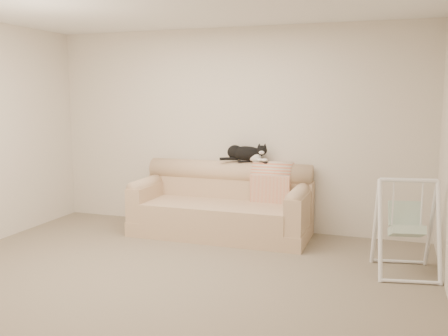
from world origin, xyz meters
name	(u,v)px	position (x,y,z in m)	size (l,w,h in m)	color
ground_plane	(169,277)	(0.00, 0.00, 0.00)	(5.00, 5.00, 0.00)	#726553
room_shell	(167,119)	(0.00, 0.00, 1.53)	(5.04, 4.04, 2.60)	beige
sofa	(222,207)	(-0.01, 1.62, 0.35)	(2.20, 0.93, 0.90)	tan
remote_a	(245,161)	(0.21, 1.85, 0.91)	(0.18, 0.13, 0.03)	black
remote_b	(262,162)	(0.44, 1.84, 0.91)	(0.17, 0.13, 0.02)	black
tuxedo_cat	(246,153)	(0.22, 1.86, 1.01)	(0.62, 0.27, 0.24)	black
throw_blanket	(273,177)	(0.58, 1.84, 0.72)	(0.50, 0.38, 0.58)	#E77A4F
baby_swing	(406,226)	(2.15, 0.86, 0.48)	(0.68, 0.71, 0.96)	white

